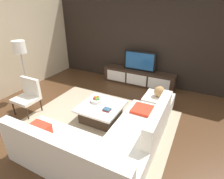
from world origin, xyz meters
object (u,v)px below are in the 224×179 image
(fruit_bowl, at_px, (97,100))
(decorative_ball, at_px, (159,91))
(television, at_px, (140,61))
(floor_lamp, at_px, (20,51))
(media_console, at_px, (138,77))
(sectional_couch, at_px, (103,143))
(book_stack, at_px, (107,109))
(accent_chair_near, at_px, (28,94))
(ottoman, at_px, (158,103))
(coffee_table, at_px, (101,112))

(fruit_bowl, height_order, decorative_ball, decorative_ball)
(television, bearing_deg, floor_lamp, -136.62)
(media_console, bearing_deg, sectional_couch, -81.18)
(fruit_bowl, bearing_deg, book_stack, -29.06)
(accent_chair_near, relative_size, ottoman, 1.24)
(coffee_table, relative_size, floor_lamp, 0.59)
(ottoman, bearing_deg, coffee_table, -137.06)
(media_console, bearing_deg, decorative_ball, -52.33)
(media_console, height_order, decorative_ball, decorative_ball)
(coffee_table, relative_size, fruit_bowl, 3.46)
(ottoman, height_order, book_stack, book_stack)
(media_console, bearing_deg, book_stack, -87.00)
(media_console, xyz_separation_m, fruit_bowl, (-0.28, -2.19, 0.18))
(accent_chair_near, relative_size, decorative_ball, 3.20)
(television, bearing_deg, fruit_bowl, -97.36)
(television, xyz_separation_m, floor_lamp, (-2.47, -2.34, 0.57))
(television, relative_size, decorative_ball, 3.81)
(media_console, xyz_separation_m, coffee_table, (-0.10, -2.30, -0.05))
(television, distance_m, ottoman, 1.73)
(ottoman, distance_m, fruit_bowl, 1.58)
(accent_chair_near, height_order, decorative_ball, accent_chair_near)
(television, height_order, floor_lamp, floor_lamp)
(coffee_table, distance_m, ottoman, 1.49)
(sectional_couch, relative_size, fruit_bowl, 8.42)
(ottoman, xyz_separation_m, fruit_bowl, (-1.27, -0.91, 0.23))
(floor_lamp, relative_size, ottoman, 2.35)
(media_console, distance_m, ottoman, 1.62)
(coffee_table, xyz_separation_m, decorative_ball, (1.09, 1.01, 0.33))
(decorative_ball, bearing_deg, ottoman, 180.00)
(accent_chair_near, relative_size, floor_lamp, 0.53)
(ottoman, bearing_deg, accent_chair_near, -152.21)
(accent_chair_near, bearing_deg, media_console, 61.78)
(floor_lamp, distance_m, decorative_ball, 3.72)
(media_console, distance_m, decorative_ball, 1.64)
(fruit_bowl, height_order, book_stack, fruit_bowl)
(floor_lamp, relative_size, book_stack, 10.01)
(media_console, xyz_separation_m, ottoman, (0.99, -1.28, -0.05))
(media_console, relative_size, sectional_couch, 1.00)
(accent_chair_near, bearing_deg, sectional_couch, -5.20)
(television, xyz_separation_m, coffee_table, (-0.10, -2.30, -0.62))
(coffee_table, height_order, decorative_ball, decorative_ball)
(ottoman, distance_m, book_stack, 1.44)
(coffee_table, xyz_separation_m, fruit_bowl, (-0.18, 0.11, 0.23))
(media_console, bearing_deg, coffee_table, -92.49)
(decorative_ball, relative_size, book_stack, 1.65)
(fruit_bowl, bearing_deg, decorative_ball, 35.50)
(media_console, xyz_separation_m, decorative_ball, (0.99, -1.28, 0.29))
(sectional_couch, distance_m, book_stack, 0.93)
(television, bearing_deg, sectional_couch, -81.18)
(floor_lamp, bearing_deg, coffee_table, 0.94)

